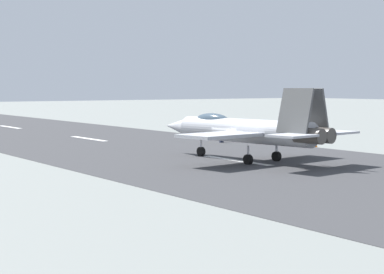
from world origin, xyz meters
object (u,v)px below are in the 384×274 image
crew_person (221,135)px  marker_cone_mid (315,144)px  fighter_jet (245,130)px  marker_cone_far (202,133)px

crew_person → marker_cone_mid: 9.85m
crew_person → fighter_jet: bearing=149.3°
fighter_jet → marker_cone_far: fighter_jet is taller
fighter_jet → marker_cone_far: bearing=-28.4°
fighter_jet → marker_cone_mid: bearing=-67.0°
marker_cone_mid → fighter_jet: bearing=113.0°
marker_cone_mid → marker_cone_far: (18.46, 0.00, 0.00)m
fighter_jet → crew_person: 16.68m
fighter_jet → marker_cone_mid: 14.23m
marker_cone_far → crew_person: bearing=155.3°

